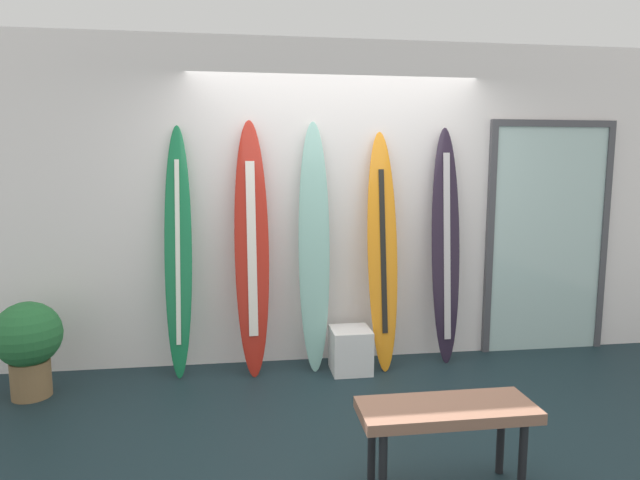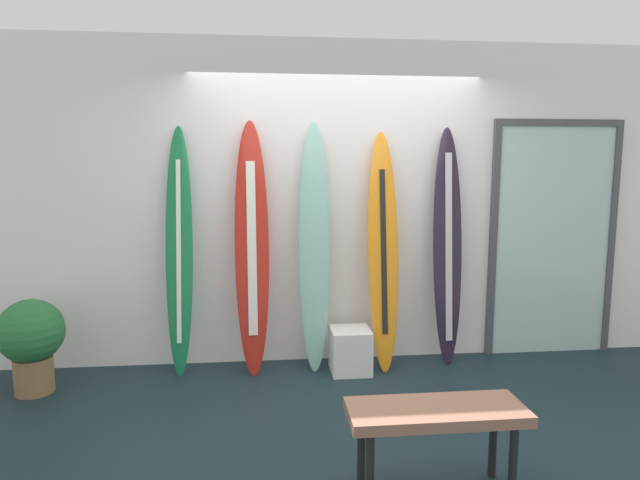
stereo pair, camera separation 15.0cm
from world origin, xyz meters
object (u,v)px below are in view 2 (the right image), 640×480
Objects in this scene: surfboard_sunset at (383,253)px; potted_plant at (31,338)px; surfboard_seafoam at (314,247)px; surfboard_charcoal at (447,247)px; bench at (436,418)px; glass_door at (553,235)px; surfboard_emerald at (179,254)px; surfboard_crimson at (252,250)px; display_block_left at (350,350)px.

surfboard_sunset is 2.78× the size of potted_plant.
surfboard_charcoal is (1.17, 0.01, -0.02)m from surfboard_seafoam.
glass_door is at bearing 49.40° from bench.
surfboard_crimson is (0.60, -0.04, 0.03)m from surfboard_emerald.
display_block_left is (-0.29, -0.10, -0.81)m from surfboard_sunset.
display_block_left is 0.51× the size of potted_plant.
glass_door is at bearing 8.38° from surfboard_charcoal.
potted_plant is (-2.19, -0.31, -0.62)m from surfboard_seafoam.
potted_plant is at bearing -163.33° from surfboard_emerald.
surfboard_seafoam is at bearing 103.98° from bench.
display_block_left is at bearing -7.91° from surfboard_crimson.
surfboard_seafoam is at bearing 176.05° from surfboard_sunset.
bench is at bearing -93.68° from surfboard_sunset.
surfboard_crimson is at bearing -3.70° from surfboard_emerald.
surfboard_emerald is at bearing 173.86° from display_block_left.
surfboard_crimson is 2.89× the size of potted_plant.
surfboard_seafoam reaches higher than bench.
surfboard_sunset is 0.95× the size of glass_door.
surfboard_seafoam is at bearing -179.33° from surfboard_charcoal.
surfboard_seafoam is at bearing -0.38° from surfboard_emerald.
surfboard_seafoam is 1.17m from surfboard_charcoal.
glass_door reaches higher than bench.
surfboard_crimson is 1.11m from surfboard_sunset.
potted_plant reaches higher than display_block_left.
surfboard_crimson is 5.71× the size of display_block_left.
display_block_left is 2.50m from potted_plant.
surfboard_emerald is 3.34m from glass_door.
glass_door is (2.73, 0.20, 0.06)m from surfboard_crimson.
bench is at bearing -61.74° from surfboard_crimson.
surfboard_emerald reaches higher than bench.
surfboard_emerald is 0.96× the size of glass_door.
display_block_left is at bearing -169.75° from surfboard_charcoal.
surfboard_seafoam is 2.22m from glass_door.
surfboard_sunset is 0.87m from display_block_left.
glass_door is (1.63, 0.21, 0.11)m from surfboard_sunset.
display_block_left is at bearing -6.14° from surfboard_emerald.
bench is at bearing -30.34° from potted_plant.
potted_plant is at bearing -174.43° from surfboard_charcoal.
glass_door is 2.77m from bench.
surfboard_emerald is 0.98× the size of surfboard_crimson.
potted_plant is (-2.48, -0.17, 0.25)m from display_block_left.
surfboard_emerald is at bearing -177.24° from glass_door.
potted_plant is 3.08m from bench.
surfboard_seafoam is 2.88× the size of potted_plant.
surfboard_crimson is 1.69m from surfboard_charcoal.
glass_door reaches higher than surfboard_charcoal.
surfboard_seafoam reaches higher than surfboard_sunset.
surfboard_sunset is at bearing 86.32° from bench.
surfboard_emerald is at bearing 130.19° from bench.
bench is (0.47, -1.87, -0.63)m from surfboard_seafoam.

